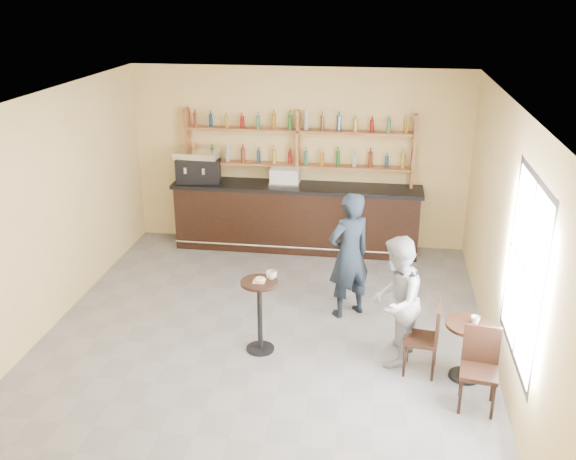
# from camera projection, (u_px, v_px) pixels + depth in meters

# --- Properties ---
(floor) EXTENTS (7.00, 7.00, 0.00)m
(floor) POSITION_uv_depth(u_px,v_px,m) (265.00, 335.00, 8.80)
(floor) COLOR gray
(floor) RESTS_ON ground
(ceiling) EXTENTS (7.00, 7.00, 0.00)m
(ceiling) POSITION_uv_depth(u_px,v_px,m) (262.00, 101.00, 7.66)
(ceiling) COLOR white
(ceiling) RESTS_ON wall_back
(wall_back) EXTENTS (7.00, 0.00, 7.00)m
(wall_back) POSITION_uv_depth(u_px,v_px,m) (299.00, 158.00, 11.46)
(wall_back) COLOR #F9D78D
(wall_back) RESTS_ON floor
(wall_front) EXTENTS (7.00, 0.00, 7.00)m
(wall_front) POSITION_uv_depth(u_px,v_px,m) (183.00, 382.00, 5.00)
(wall_front) COLOR #F9D78D
(wall_front) RESTS_ON floor
(wall_left) EXTENTS (0.00, 7.00, 7.00)m
(wall_left) POSITION_uv_depth(u_px,v_px,m) (45.00, 214.00, 8.64)
(wall_left) COLOR #F9D78D
(wall_left) RESTS_ON floor
(wall_right) EXTENTS (0.00, 7.00, 7.00)m
(wall_right) POSITION_uv_depth(u_px,v_px,m) (505.00, 238.00, 7.82)
(wall_right) COLOR #F9D78D
(wall_right) RESTS_ON floor
(window_pane) EXTENTS (0.00, 2.00, 2.00)m
(window_pane) POSITION_uv_depth(u_px,v_px,m) (525.00, 271.00, 6.68)
(window_pane) COLOR white
(window_pane) RESTS_ON wall_right
(window_frame) EXTENTS (0.04, 1.70, 2.10)m
(window_frame) POSITION_uv_depth(u_px,v_px,m) (524.00, 271.00, 6.68)
(window_frame) COLOR black
(window_frame) RESTS_ON wall_right
(shelf_unit) EXTENTS (4.00, 0.26, 1.40)m
(shelf_unit) POSITION_uv_depth(u_px,v_px,m) (298.00, 148.00, 11.27)
(shelf_unit) COLOR brown
(shelf_unit) RESTS_ON wall_back
(liquor_bottles) EXTENTS (3.68, 0.10, 1.00)m
(liquor_bottles) POSITION_uv_depth(u_px,v_px,m) (298.00, 139.00, 11.21)
(liquor_bottles) COLOR #8C5919
(liquor_bottles) RESTS_ON shelf_unit
(bar_counter) EXTENTS (4.41, 0.86, 1.19)m
(bar_counter) POSITION_uv_depth(u_px,v_px,m) (296.00, 217.00, 11.50)
(bar_counter) COLOR black
(bar_counter) RESTS_ON floor
(espresso_machine) EXTENTS (0.84, 0.62, 0.55)m
(espresso_machine) POSITION_uv_depth(u_px,v_px,m) (198.00, 166.00, 11.43)
(espresso_machine) COLOR black
(espresso_machine) RESTS_ON bar_counter
(pastry_case) EXTENTS (0.57, 0.48, 0.31)m
(pastry_case) POSITION_uv_depth(u_px,v_px,m) (285.00, 176.00, 11.26)
(pastry_case) COLOR silver
(pastry_case) RESTS_ON bar_counter
(pedestal_table) EXTENTS (0.54, 0.54, 0.99)m
(pedestal_table) POSITION_uv_depth(u_px,v_px,m) (260.00, 316.00, 8.27)
(pedestal_table) COLOR black
(pedestal_table) RESTS_ON floor
(napkin) EXTENTS (0.15, 0.15, 0.00)m
(napkin) POSITION_uv_depth(u_px,v_px,m) (259.00, 281.00, 8.09)
(napkin) COLOR white
(napkin) RESTS_ON pedestal_table
(donut) EXTENTS (0.18, 0.18, 0.05)m
(donut) POSITION_uv_depth(u_px,v_px,m) (260.00, 280.00, 8.07)
(donut) COLOR #E89C55
(donut) RESTS_ON napkin
(cup_pedestal) EXTENTS (0.15, 0.15, 0.11)m
(cup_pedestal) POSITION_uv_depth(u_px,v_px,m) (271.00, 275.00, 8.15)
(cup_pedestal) COLOR white
(cup_pedestal) RESTS_ON pedestal_table
(man_main) EXTENTS (0.81, 0.76, 1.85)m
(man_main) POSITION_uv_depth(u_px,v_px,m) (349.00, 255.00, 9.04)
(man_main) COLOR black
(man_main) RESTS_ON floor
(cafe_table) EXTENTS (0.73, 0.73, 0.74)m
(cafe_table) POSITION_uv_depth(u_px,v_px,m) (467.00, 351.00, 7.73)
(cafe_table) COLOR black
(cafe_table) RESTS_ON floor
(cup_cafe) EXTENTS (0.14, 0.14, 0.10)m
(cup_cafe) POSITION_uv_depth(u_px,v_px,m) (475.00, 320.00, 7.57)
(cup_cafe) COLOR white
(cup_cafe) RESTS_ON cafe_table
(chair_west) EXTENTS (0.45, 0.45, 0.93)m
(chair_west) POSITION_uv_depth(u_px,v_px,m) (421.00, 338.00, 7.81)
(chair_west) COLOR black
(chair_west) RESTS_ON floor
(chair_south) EXTENTS (0.46, 0.46, 0.95)m
(chair_south) POSITION_uv_depth(u_px,v_px,m) (479.00, 371.00, 7.13)
(chair_south) COLOR black
(chair_south) RESTS_ON floor
(patron_second) EXTENTS (0.81, 0.95, 1.68)m
(patron_second) POSITION_uv_depth(u_px,v_px,m) (396.00, 301.00, 7.91)
(patron_second) COLOR #9A9A9F
(patron_second) RESTS_ON floor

